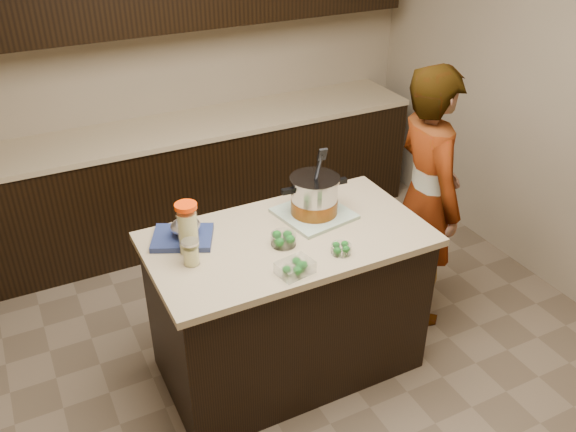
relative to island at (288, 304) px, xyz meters
name	(u,v)px	position (x,y,z in m)	size (l,w,h in m)	color
ground_plane	(288,364)	(0.00, 0.00, -0.45)	(4.00, 4.00, 0.00)	brown
room_shell	(288,84)	(0.00, 0.00, 1.26)	(4.04, 4.04, 2.72)	tan
back_cabinets	(182,118)	(0.00, 1.74, 0.49)	(3.60, 0.63, 2.33)	black
island	(288,304)	(0.00, 0.00, 0.00)	(1.46, 0.81, 0.90)	black
dish_towel	(314,214)	(0.22, 0.12, 0.46)	(0.36, 0.36, 0.02)	#5E885B
stock_pot	(314,198)	(0.22, 0.12, 0.56)	(0.38, 0.29, 0.38)	#B7B7BC
lemonade_pitcher	(188,230)	(-0.50, 0.09, 0.57)	(0.13, 0.13, 0.27)	#D2CB80
mason_jar	(191,253)	(-0.53, -0.01, 0.51)	(0.11, 0.11, 0.14)	#D2CB80
broccoli_tub_left	(283,240)	(-0.06, -0.06, 0.48)	(0.16, 0.16, 0.06)	silver
broccoli_tub_right	(341,249)	(0.16, -0.26, 0.47)	(0.11, 0.11, 0.05)	silver
broccoli_tub_rect	(295,268)	(-0.12, -0.30, 0.47)	(0.18, 0.15, 0.06)	silver
blue_tray	(184,233)	(-0.49, 0.21, 0.49)	(0.38, 0.35, 0.11)	navy
person	(426,199)	(0.98, 0.10, 0.37)	(0.60, 0.40, 1.65)	gray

